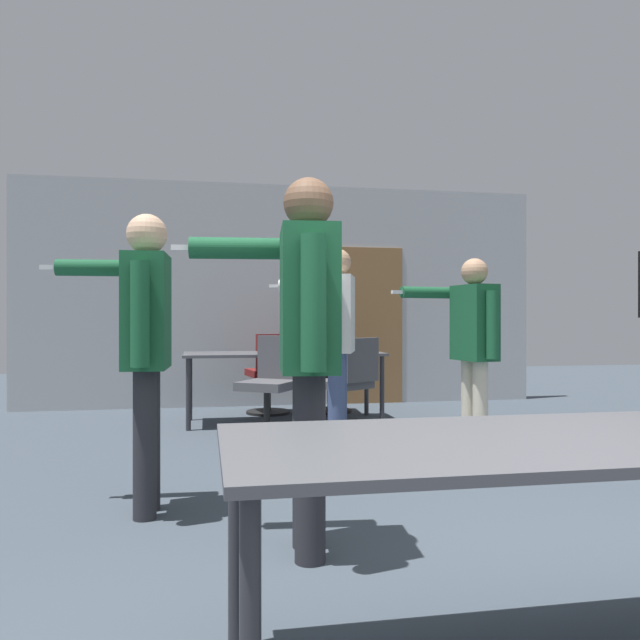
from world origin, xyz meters
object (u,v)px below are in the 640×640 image
(office_chair_mid_tucked, at_px, (270,376))
(office_chair_far_right, at_px, (347,388))
(office_chair_near_pushed, at_px, (331,377))
(person_right_polo, at_px, (144,332))
(person_far_watching, at_px, (305,328))
(person_left_plaid, at_px, (336,329))
(office_chair_far_left, at_px, (270,389))
(person_center_tall, at_px, (473,336))

(office_chair_mid_tucked, bearing_deg, office_chair_far_right, -75.19)
(office_chair_near_pushed, bearing_deg, office_chair_mid_tucked, -179.51)
(person_right_polo, distance_m, office_chair_near_pushed, 4.02)
(person_far_watching, relative_size, office_chair_near_pushed, 1.94)
(office_chair_mid_tucked, bearing_deg, office_chair_near_pushed, -13.62)
(person_left_plaid, bearing_deg, person_right_polo, 154.69)
(office_chair_far_left, bearing_deg, person_center_tall, 174.78)
(person_left_plaid, relative_size, office_chair_mid_tucked, 1.82)
(person_center_tall, height_order, office_chair_mid_tucked, person_center_tall)
(office_chair_near_pushed, distance_m, office_chair_far_right, 1.26)
(person_far_watching, distance_m, office_chair_near_pushed, 4.46)
(office_chair_near_pushed, bearing_deg, person_right_polo, -113.61)
(person_far_watching, height_order, person_right_polo, person_far_watching)
(person_right_polo, distance_m, office_chair_mid_tucked, 3.78)
(office_chair_mid_tucked, relative_size, office_chair_near_pushed, 1.03)
(person_left_plaid, xyz_separation_m, office_chair_far_right, (0.27, 0.76, -0.59))
(office_chair_mid_tucked, xyz_separation_m, office_chair_far_left, (-0.14, -1.35, 0.01))
(person_right_polo, bearing_deg, person_far_watching, -130.74)
(office_chair_near_pushed, bearing_deg, office_chair_far_left, -119.48)
(person_far_watching, distance_m, person_left_plaid, 2.37)
(person_left_plaid, relative_size, person_right_polo, 1.00)
(office_chair_far_left, bearing_deg, person_far_watching, 119.63)
(person_center_tall, relative_size, office_chair_far_left, 1.69)
(office_chair_far_left, relative_size, office_chair_near_pushed, 1.04)
(office_chair_mid_tucked, bearing_deg, person_center_tall, -72.19)
(office_chair_mid_tucked, distance_m, office_chair_far_right, 1.44)
(person_left_plaid, xyz_separation_m, person_right_polo, (-1.43, -1.53, 0.01))
(person_center_tall, relative_size, office_chair_near_pushed, 1.75)
(person_far_watching, bearing_deg, person_left_plaid, -10.33)
(person_right_polo, distance_m, office_chair_far_left, 2.48)
(person_right_polo, relative_size, office_chair_near_pushed, 1.87)
(person_far_watching, relative_size, office_chair_far_right, 1.91)
(person_far_watching, relative_size, office_chair_mid_tucked, 1.89)
(office_chair_near_pushed, height_order, office_chair_far_right, office_chair_far_right)
(office_chair_far_left, bearing_deg, person_right_polo, 99.32)
(person_left_plaid, relative_size, office_chair_far_right, 1.84)
(person_far_watching, bearing_deg, office_chair_near_pushed, -7.93)
(person_center_tall, relative_size, person_right_polo, 0.94)
(office_chair_far_right, bearing_deg, office_chair_far_left, 151.32)
(person_right_polo, height_order, office_chair_far_right, person_right_polo)
(person_center_tall, distance_m, person_left_plaid, 1.13)
(person_far_watching, xyz_separation_m, person_right_polo, (-0.80, 0.76, -0.03))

